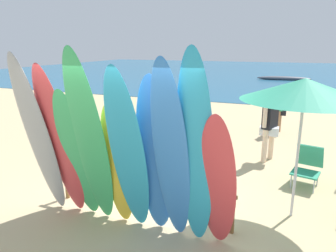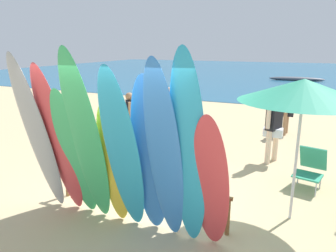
{
  "view_description": "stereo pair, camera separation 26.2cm",
  "coord_description": "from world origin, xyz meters",
  "px_view_note": "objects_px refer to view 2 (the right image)",
  "views": [
    {
      "loc": [
        2.16,
        -4.22,
        2.75
      ],
      "look_at": [
        0.0,
        1.22,
        1.23
      ],
      "focal_mm": 33.33,
      "sensor_mm": 36.0,
      "label": 1
    },
    {
      "loc": [
        2.4,
        -4.11,
        2.75
      ],
      "look_at": [
        0.0,
        1.22,
        1.23
      ],
      "focal_mm": 33.33,
      "sensor_mm": 36.0,
      "label": 2
    }
  ],
  "objects_px": {
    "surfboard_blue_6": "(150,158)",
    "beach_chair_striped": "(310,167)",
    "beachgoer_photographing": "(170,113)",
    "surfboard_blue_7": "(165,156)",
    "surfboard_green_3": "(87,142)",
    "surfboard_teal_8": "(188,155)",
    "surfboard_rack": "(138,186)",
    "beachgoer_by_water": "(274,123)",
    "beachgoer_strolling": "(287,107)",
    "beach_umbrella": "(304,90)",
    "surfboard_red_9": "(211,185)",
    "surfboard_grey_0": "(38,137)",
    "surfboard_red_1": "(59,143)",
    "beachgoer_near_rack": "(130,117)",
    "surfboard_green_2": "(75,155)",
    "distant_boat": "(297,79)",
    "surfboard_teal_5": "(123,154)",
    "surfboard_yellow_4": "(113,165)"
  },
  "relations": [
    {
      "from": "beach_chair_striped",
      "to": "beachgoer_photographing",
      "type": "bearing_deg",
      "value": 174.16
    },
    {
      "from": "surfboard_blue_7",
      "to": "surfboard_rack",
      "type": "bearing_deg",
      "value": 147.46
    },
    {
      "from": "surfboard_blue_6",
      "to": "beachgoer_by_water",
      "type": "distance_m",
      "value": 4.06
    },
    {
      "from": "surfboard_green_3",
      "to": "distant_boat",
      "type": "relative_size",
      "value": 0.68
    },
    {
      "from": "surfboard_blue_6",
      "to": "beachgoer_strolling",
      "type": "distance_m",
      "value": 6.73
    },
    {
      "from": "surfboard_green_3",
      "to": "surfboard_teal_8",
      "type": "xyz_separation_m",
      "value": [
        1.56,
        0.07,
        0.0
      ]
    },
    {
      "from": "surfboard_rack",
      "to": "beach_chair_striped",
      "type": "bearing_deg",
      "value": 41.25
    },
    {
      "from": "surfboard_blue_7",
      "to": "beach_umbrella",
      "type": "distance_m",
      "value": 2.29
    },
    {
      "from": "surfboard_red_1",
      "to": "beachgoer_near_rack",
      "type": "height_order",
      "value": "surfboard_red_1"
    },
    {
      "from": "surfboard_green_3",
      "to": "surfboard_grey_0",
      "type": "bearing_deg",
      "value": 178.64
    },
    {
      "from": "surfboard_green_3",
      "to": "surfboard_green_2",
      "type": "bearing_deg",
      "value": 162.77
    },
    {
      "from": "beachgoer_near_rack",
      "to": "beach_umbrella",
      "type": "bearing_deg",
      "value": -149.14
    },
    {
      "from": "surfboard_blue_7",
      "to": "beachgoer_near_rack",
      "type": "xyz_separation_m",
      "value": [
        -2.61,
        3.44,
        -0.43
      ]
    },
    {
      "from": "surfboard_teal_8",
      "to": "beachgoer_photographing",
      "type": "bearing_deg",
      "value": 117.6
    },
    {
      "from": "surfboard_grey_0",
      "to": "beach_umbrella",
      "type": "xyz_separation_m",
      "value": [
        3.77,
        1.51,
        0.76
      ]
    },
    {
      "from": "surfboard_green_2",
      "to": "surfboard_green_3",
      "type": "bearing_deg",
      "value": -14.34
    },
    {
      "from": "surfboard_red_1",
      "to": "surfboard_teal_8",
      "type": "bearing_deg",
      "value": 5.56
    },
    {
      "from": "surfboard_green_2",
      "to": "surfboard_blue_7",
      "type": "xyz_separation_m",
      "value": [
        1.55,
        -0.04,
        0.23
      ]
    },
    {
      "from": "surfboard_rack",
      "to": "surfboard_red_1",
      "type": "distance_m",
      "value": 1.44
    },
    {
      "from": "surfboard_grey_0",
      "to": "surfboard_blue_7",
      "type": "relative_size",
      "value": 1.02
    },
    {
      "from": "surfboard_blue_6",
      "to": "surfboard_red_9",
      "type": "height_order",
      "value": "surfboard_blue_6"
    },
    {
      "from": "surfboard_red_9",
      "to": "surfboard_yellow_4",
      "type": "bearing_deg",
      "value": -178.68
    },
    {
      "from": "surfboard_grey_0",
      "to": "surfboard_yellow_4",
      "type": "xyz_separation_m",
      "value": [
        1.27,
        0.19,
        -0.34
      ]
    },
    {
      "from": "beach_umbrella",
      "to": "surfboard_green_3",
      "type": "bearing_deg",
      "value": -151.96
    },
    {
      "from": "surfboard_rack",
      "to": "surfboard_red_1",
      "type": "height_order",
      "value": "surfboard_red_1"
    },
    {
      "from": "surfboard_teal_5",
      "to": "surfboard_teal_8",
      "type": "bearing_deg",
      "value": 4.35
    },
    {
      "from": "surfboard_blue_7",
      "to": "beachgoer_photographing",
      "type": "relative_size",
      "value": 1.62
    },
    {
      "from": "surfboard_grey_0",
      "to": "surfboard_blue_7",
      "type": "height_order",
      "value": "surfboard_grey_0"
    },
    {
      "from": "surfboard_rack",
      "to": "surfboard_teal_8",
      "type": "bearing_deg",
      "value": -27.26
    },
    {
      "from": "surfboard_blue_6",
      "to": "surfboard_teal_8",
      "type": "bearing_deg",
      "value": -14.88
    },
    {
      "from": "surfboard_yellow_4",
      "to": "beachgoer_by_water",
      "type": "relative_size",
      "value": 1.2
    },
    {
      "from": "surfboard_blue_7",
      "to": "beach_chair_striped",
      "type": "height_order",
      "value": "surfboard_blue_7"
    },
    {
      "from": "beachgoer_photographing",
      "to": "surfboard_blue_7",
      "type": "bearing_deg",
      "value": 16.08
    },
    {
      "from": "surfboard_blue_6",
      "to": "surfboard_blue_7",
      "type": "xyz_separation_m",
      "value": [
        0.29,
        -0.14,
        0.11
      ]
    },
    {
      "from": "surfboard_green_2",
      "to": "surfboard_blue_7",
      "type": "bearing_deg",
      "value": -0.26
    },
    {
      "from": "beachgoer_by_water",
      "to": "beachgoer_photographing",
      "type": "bearing_deg",
      "value": 110.89
    },
    {
      "from": "surfboard_blue_6",
      "to": "beach_chair_striped",
      "type": "bearing_deg",
      "value": 47.79
    },
    {
      "from": "surfboard_red_1",
      "to": "surfboard_green_2",
      "type": "height_order",
      "value": "surfboard_red_1"
    },
    {
      "from": "surfboard_blue_6",
      "to": "surfboard_teal_8",
      "type": "xyz_separation_m",
      "value": [
        0.62,
        -0.12,
        0.18
      ]
    },
    {
      "from": "surfboard_green_3",
      "to": "surfboard_red_9",
      "type": "height_order",
      "value": "surfboard_green_3"
    },
    {
      "from": "surfboard_rack",
      "to": "surfboard_grey_0",
      "type": "bearing_deg",
      "value": -155.72
    },
    {
      "from": "beachgoer_near_rack",
      "to": "beach_chair_striped",
      "type": "relative_size",
      "value": 1.92
    },
    {
      "from": "beachgoer_strolling",
      "to": "beach_chair_striped",
      "type": "bearing_deg",
      "value": 18.15
    },
    {
      "from": "surfboard_green_2",
      "to": "beachgoer_photographing",
      "type": "xyz_separation_m",
      "value": [
        -0.18,
        4.04,
        -0.13
      ]
    },
    {
      "from": "surfboard_green_3",
      "to": "beachgoer_near_rack",
      "type": "xyz_separation_m",
      "value": [
        -1.38,
        3.49,
        -0.49
      ]
    },
    {
      "from": "surfboard_rack",
      "to": "beachgoer_by_water",
      "type": "relative_size",
      "value": 1.88
    },
    {
      "from": "beachgoer_photographing",
      "to": "beach_umbrella",
      "type": "xyz_separation_m",
      "value": [
        3.32,
        -2.62,
        1.15
      ]
    },
    {
      "from": "surfboard_red_9",
      "to": "surfboard_green_3",
      "type": "bearing_deg",
      "value": -172.67
    },
    {
      "from": "beachgoer_by_water",
      "to": "beachgoer_photographing",
      "type": "height_order",
      "value": "beachgoer_by_water"
    },
    {
      "from": "beachgoer_strolling",
      "to": "beach_chair_striped",
      "type": "height_order",
      "value": "beachgoer_strolling"
    }
  ]
}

